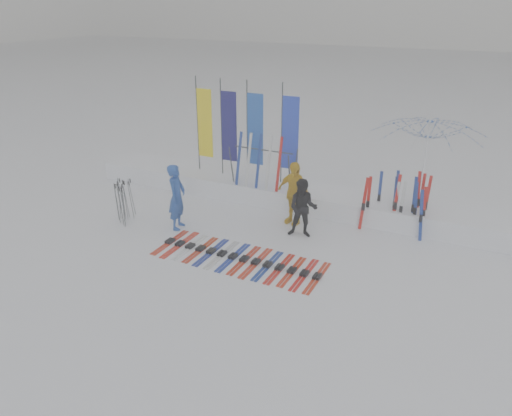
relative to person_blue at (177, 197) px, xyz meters
The scene contains 11 objects.
ground 2.80m from the person_blue, 32.95° to the right, with size 120.00×120.00×0.00m, color white.
snow_bank 3.92m from the person_blue, 55.06° to the left, with size 14.00×1.60×0.60m, color white.
person_blue is the anchor object (origin of this frame).
person_black 3.57m from the person_blue, 17.31° to the left, with size 0.81×0.63×1.67m, color black.
person_yellow 3.35m from the person_blue, 31.84° to the left, with size 1.10×0.46×1.88m, color #E3B20E.
tent_canopy 7.38m from the person_blue, 35.02° to the left, with size 3.30×3.37×3.03m, color white.
ski_row 2.77m from the person_blue, 20.48° to the right, with size 4.40×1.70×0.07m.
pole_cluster 1.79m from the person_blue, behind, with size 0.59×0.85×1.25m.
feather_flags 3.55m from the person_blue, 82.67° to the left, with size 3.66×0.13×3.20m.
ski_rack 3.13m from the person_blue, 63.33° to the left, with size 2.04×0.80×1.23m.
upright_skis 6.40m from the person_blue, 25.51° to the left, with size 1.68×1.17×1.68m.
Camera 1 is at (5.55, -9.34, 6.18)m, focal length 35.00 mm.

